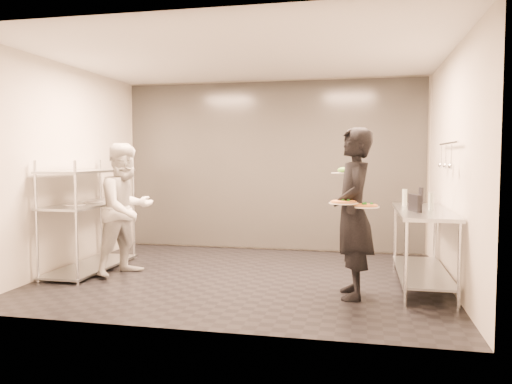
% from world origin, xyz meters
% --- Properties ---
extents(room_shell, '(5.00, 4.00, 2.80)m').
position_xyz_m(room_shell, '(0.00, 1.18, 1.40)').
color(room_shell, black).
rests_on(room_shell, ground).
extents(pass_rack, '(0.60, 1.60, 1.50)m').
position_xyz_m(pass_rack, '(-2.15, -0.00, 0.77)').
color(pass_rack, silver).
rests_on(pass_rack, ground).
extents(prep_counter, '(0.60, 1.80, 0.92)m').
position_xyz_m(prep_counter, '(2.18, 0.00, 0.63)').
color(prep_counter, silver).
rests_on(prep_counter, ground).
extents(utensil_rail, '(0.07, 1.20, 0.31)m').
position_xyz_m(utensil_rail, '(2.43, -0.00, 1.55)').
color(utensil_rail, silver).
rests_on(utensil_rail, room_shell).
extents(waiter, '(0.54, 0.73, 1.86)m').
position_xyz_m(waiter, '(1.38, -0.62, 0.93)').
color(waiter, black).
rests_on(waiter, ground).
extents(chef, '(0.94, 1.03, 1.72)m').
position_xyz_m(chef, '(-1.55, -0.13, 0.86)').
color(chef, beige).
rests_on(chef, ground).
extents(pizza_plate_near, '(0.31, 0.31, 0.05)m').
position_xyz_m(pizza_plate_near, '(1.28, -0.81, 1.06)').
color(pizza_plate_near, silver).
rests_on(pizza_plate_near, waiter).
extents(pizza_plate_far, '(0.29, 0.29, 0.05)m').
position_xyz_m(pizza_plate_far, '(1.51, -0.84, 1.03)').
color(pizza_plate_far, silver).
rests_on(pizza_plate_far, waiter).
extents(salad_plate, '(0.27, 0.27, 0.07)m').
position_xyz_m(salad_plate, '(1.25, -0.34, 1.38)').
color(salad_plate, silver).
rests_on(salad_plate, waiter).
extents(pos_monitor, '(0.13, 0.28, 0.20)m').
position_xyz_m(pos_monitor, '(2.06, -0.23, 1.02)').
color(pos_monitor, black).
rests_on(pos_monitor, prep_counter).
extents(bottle_green, '(0.06, 0.06, 0.22)m').
position_xyz_m(bottle_green, '(2.00, 0.41, 1.03)').
color(bottle_green, gray).
rests_on(bottle_green, prep_counter).
extents(bottle_clear, '(0.06, 0.06, 0.21)m').
position_xyz_m(bottle_clear, '(2.26, -0.02, 1.02)').
color(bottle_clear, gray).
rests_on(bottle_clear, prep_counter).
extents(bottle_dark, '(0.06, 0.06, 0.22)m').
position_xyz_m(bottle_dark, '(2.24, 0.80, 1.03)').
color(bottle_dark, black).
rests_on(bottle_dark, prep_counter).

